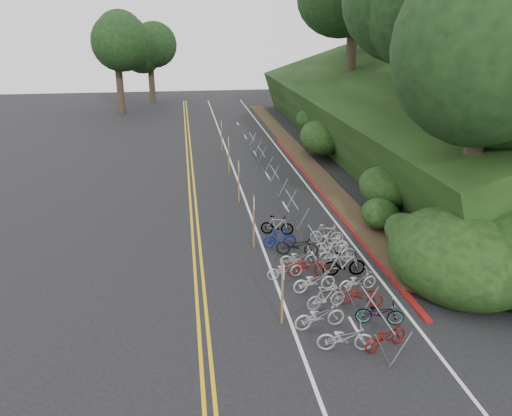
{
  "coord_description": "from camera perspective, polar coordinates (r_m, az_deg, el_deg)",
  "views": [
    {
      "loc": [
        -2.31,
        -15.57,
        9.76
      ],
      "look_at": [
        0.94,
        6.6,
        1.3
      ],
      "focal_mm": 35.0,
      "sensor_mm": 36.0,
      "label": 1
    }
  ],
  "objects": [
    {
      "name": "bike_racks_rest",
      "position": [
        30.4,
        2.1,
        3.63
      ],
      "size": [
        1.14,
        23.0,
        1.17
      ],
      "color": "gray",
      "rests_on": "ground"
    },
    {
      "name": "bike_rack_front",
      "position": [
        16.69,
        13.57,
        -12.06
      ],
      "size": [
        1.17,
        2.87,
        1.24
      ],
      "color": "gray",
      "rests_on": "ground"
    },
    {
      "name": "red_curb",
      "position": [
        30.31,
        7.45,
        1.82
      ],
      "size": [
        0.25,
        28.0,
        0.1
      ],
      "primitive_type": "cube",
      "color": "maroon",
      "rests_on": "ground"
    },
    {
      "name": "bike_valet",
      "position": [
        19.93,
        7.96,
        -7.33
      ],
      "size": [
        2.99,
        10.98,
        1.06
      ],
      "color": "#9E9EA3",
      "rests_on": "ground"
    },
    {
      "name": "ground",
      "position": [
        18.52,
        0.09,
        -11.11
      ],
      "size": [
        120.0,
        120.0,
        0.0
      ],
      "primitive_type": "plane",
      "color": "black",
      "rests_on": "ground"
    },
    {
      "name": "signpost_near",
      "position": [
        16.88,
        3.04,
        -9.13
      ],
      "size": [
        0.08,
        0.4,
        2.4
      ],
      "color": "brown",
      "rests_on": "ground"
    },
    {
      "name": "tree_cluster",
      "position": [
        39.52,
        10.21,
        22.16
      ],
      "size": [
        31.99,
        53.66,
        17.56
      ],
      "color": "#2D2319",
      "rests_on": "ground"
    },
    {
      "name": "signposts_rest",
      "position": [
        30.86,
        -2.62,
        5.0
      ],
      "size": [
        0.08,
        18.4,
        2.5
      ],
      "color": "brown",
      "rests_on": "ground"
    },
    {
      "name": "road_markings",
      "position": [
        27.62,
        -1.68,
        -0.01
      ],
      "size": [
        7.47,
        80.0,
        0.01
      ],
      "color": "gold",
      "rests_on": "ground"
    },
    {
      "name": "bike_front",
      "position": [
        20.18,
        3.3,
        -7.0
      ],
      "size": [
        0.81,
        1.59,
        0.8
      ],
      "primitive_type": "imported",
      "rotation": [
        0.0,
        0.0,
        1.76
      ],
      "color": "#9E9EA3",
      "rests_on": "ground"
    },
    {
      "name": "embankment",
      "position": [
        38.51,
        15.4,
        9.19
      ],
      "size": [
        14.3,
        48.14,
        9.11
      ],
      "color": "black",
      "rests_on": "ground"
    }
  ]
}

